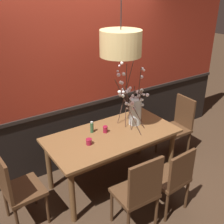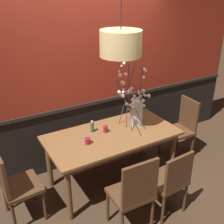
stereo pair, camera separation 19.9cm
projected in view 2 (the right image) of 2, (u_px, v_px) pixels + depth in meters
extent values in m
plane|color=#422D1E|center=(112.00, 181.00, 3.99)|extent=(24.00, 24.00, 0.00)
cube|color=black|center=(89.00, 131.00, 4.36)|extent=(5.54, 0.12, 0.94)
cube|color=black|center=(88.00, 103.00, 4.14)|extent=(5.54, 0.14, 0.05)
cube|color=maroon|center=(85.00, 41.00, 3.76)|extent=(5.54, 0.12, 1.87)
cube|color=brown|center=(112.00, 135.00, 3.66)|extent=(1.75, 0.88, 0.04)
cube|color=brown|center=(112.00, 139.00, 3.69)|extent=(1.64, 0.77, 0.08)
cylinder|color=brown|center=(69.00, 195.00, 3.19)|extent=(0.07, 0.07, 0.74)
cylinder|color=brown|center=(172.00, 156.00, 3.91)|extent=(0.07, 0.07, 0.74)
cylinder|color=brown|center=(49.00, 163.00, 3.74)|extent=(0.07, 0.07, 0.74)
cylinder|color=brown|center=(143.00, 134.00, 4.46)|extent=(0.07, 0.07, 0.74)
cube|color=#4C301C|center=(102.00, 127.00, 4.54)|extent=(0.45, 0.41, 0.04)
cube|color=#4C301C|center=(97.00, 108.00, 4.56)|extent=(0.40, 0.06, 0.49)
cylinder|color=#412917|center=(116.00, 141.00, 4.58)|extent=(0.04, 0.04, 0.42)
cylinder|color=#412917|center=(96.00, 146.00, 4.43)|extent=(0.04, 0.04, 0.42)
cylinder|color=#412917|center=(107.00, 132.00, 4.84)|extent=(0.04, 0.04, 0.42)
cylinder|color=#412917|center=(88.00, 137.00, 4.69)|extent=(0.04, 0.04, 0.42)
cube|color=#4C301C|center=(22.00, 186.00, 3.22)|extent=(0.44, 0.47, 0.04)
cube|color=#4C301C|center=(1.00, 173.00, 3.01)|extent=(0.06, 0.43, 0.50)
cylinder|color=#412917|center=(33.00, 187.00, 3.55)|extent=(0.04, 0.04, 0.43)
cylinder|color=#412917|center=(45.00, 206.00, 3.25)|extent=(0.04, 0.04, 0.43)
cylinder|color=#412917|center=(5.00, 197.00, 3.38)|extent=(0.04, 0.04, 0.43)
cylinder|color=#412917|center=(14.00, 218.00, 3.08)|extent=(0.04, 0.04, 0.43)
cube|color=#4C301C|center=(130.00, 194.00, 3.07)|extent=(0.47, 0.42, 0.04)
cube|color=#4C301C|center=(140.00, 184.00, 2.81)|extent=(0.43, 0.05, 0.50)
cylinder|color=#412917|center=(108.00, 206.00, 3.23)|extent=(0.04, 0.04, 0.45)
cylinder|color=#412917|center=(136.00, 195.00, 3.40)|extent=(0.04, 0.04, 0.45)
cylinder|color=#412917|center=(152.00, 214.00, 3.12)|extent=(0.04, 0.04, 0.45)
cube|color=#4C301C|center=(177.00, 132.00, 4.36)|extent=(0.45, 0.43, 0.04)
cube|color=#4C301C|center=(189.00, 114.00, 4.33)|extent=(0.05, 0.39, 0.49)
cylinder|color=#412917|center=(174.00, 153.00, 4.24)|extent=(0.04, 0.04, 0.44)
cylinder|color=#412917|center=(160.00, 142.00, 4.52)|extent=(0.04, 0.04, 0.44)
cylinder|color=#412917|center=(192.00, 147.00, 4.40)|extent=(0.04, 0.04, 0.44)
cylinder|color=#412917|center=(178.00, 137.00, 4.68)|extent=(0.04, 0.04, 0.44)
cube|color=#4C301C|center=(71.00, 135.00, 4.28)|extent=(0.47, 0.47, 0.04)
cube|color=#4C301C|center=(64.00, 116.00, 4.32)|extent=(0.42, 0.07, 0.45)
cylinder|color=#412917|center=(88.00, 150.00, 4.33)|extent=(0.04, 0.04, 0.43)
cylinder|color=#412917|center=(67.00, 158.00, 4.14)|extent=(0.04, 0.04, 0.43)
cylinder|color=#412917|center=(77.00, 139.00, 4.61)|extent=(0.04, 0.04, 0.43)
cylinder|color=#412917|center=(56.00, 146.00, 4.42)|extent=(0.04, 0.04, 0.43)
cube|color=#4C301C|center=(166.00, 180.00, 3.32)|extent=(0.45, 0.44, 0.04)
cube|color=#4C301C|center=(179.00, 172.00, 3.08)|extent=(0.40, 0.06, 0.42)
cylinder|color=#412917|center=(144.00, 193.00, 3.46)|extent=(0.04, 0.04, 0.42)
cylinder|color=#412917|center=(165.00, 182.00, 3.64)|extent=(0.04, 0.04, 0.42)
cylinder|color=#412917|center=(163.00, 210.00, 3.19)|extent=(0.04, 0.04, 0.42)
cylinder|color=#412917|center=(185.00, 198.00, 3.37)|extent=(0.04, 0.04, 0.42)
cylinder|color=silver|center=(137.00, 112.00, 3.83)|extent=(0.18, 0.18, 0.38)
cylinder|color=silver|center=(136.00, 121.00, 3.89)|extent=(0.15, 0.15, 0.08)
cylinder|color=#472D23|center=(130.00, 108.00, 3.75)|extent=(0.10, 0.28, 0.54)
sphere|color=white|center=(121.00, 95.00, 3.67)|extent=(0.05, 0.05, 0.05)
sphere|color=white|center=(130.00, 105.00, 3.73)|extent=(0.04, 0.04, 0.04)
sphere|color=white|center=(128.00, 109.00, 3.75)|extent=(0.03, 0.03, 0.03)
cylinder|color=#472D23|center=(135.00, 108.00, 3.68)|extent=(0.23, 0.25, 0.59)
sphere|color=white|center=(133.00, 107.00, 3.65)|extent=(0.04, 0.04, 0.04)
sphere|color=white|center=(133.00, 103.00, 3.62)|extent=(0.05, 0.05, 0.05)
sphere|color=white|center=(132.00, 105.00, 3.64)|extent=(0.05, 0.05, 0.05)
sphere|color=white|center=(135.00, 109.00, 3.72)|extent=(0.05, 0.05, 0.05)
cylinder|color=#472D23|center=(140.00, 107.00, 3.80)|extent=(0.02, 0.15, 0.53)
sphere|color=white|center=(143.00, 91.00, 3.72)|extent=(0.05, 0.05, 0.05)
sphere|color=white|center=(144.00, 91.00, 3.75)|extent=(0.03, 0.03, 0.03)
sphere|color=white|center=(143.00, 94.00, 3.77)|extent=(0.04, 0.04, 0.04)
cylinder|color=#472D23|center=(127.00, 96.00, 3.74)|extent=(0.15, 0.19, 0.84)
sphere|color=white|center=(124.00, 90.00, 3.73)|extent=(0.05, 0.05, 0.05)
sphere|color=white|center=(120.00, 75.00, 3.63)|extent=(0.05, 0.05, 0.05)
sphere|color=white|center=(122.00, 83.00, 3.67)|extent=(0.04, 0.04, 0.04)
sphere|color=white|center=(123.00, 83.00, 3.66)|extent=(0.05, 0.05, 0.05)
sphere|color=white|center=(127.00, 92.00, 3.70)|extent=(0.05, 0.05, 0.05)
sphere|color=white|center=(119.00, 71.00, 3.58)|extent=(0.03, 0.03, 0.03)
cylinder|color=#472D23|center=(129.00, 108.00, 3.56)|extent=(0.18, 0.38, 0.70)
sphere|color=white|center=(123.00, 96.00, 3.41)|extent=(0.04, 0.04, 0.04)
sphere|color=white|center=(123.00, 92.00, 3.35)|extent=(0.04, 0.04, 0.04)
sphere|color=white|center=(119.00, 92.00, 3.33)|extent=(0.04, 0.04, 0.04)
sphere|color=white|center=(127.00, 104.00, 3.52)|extent=(0.04, 0.04, 0.04)
cylinder|color=#472D23|center=(135.00, 106.00, 3.80)|extent=(0.10, 0.11, 0.54)
sphere|color=white|center=(132.00, 89.00, 3.69)|extent=(0.04, 0.04, 0.04)
sphere|color=white|center=(133.00, 99.00, 3.77)|extent=(0.05, 0.05, 0.05)
sphere|color=white|center=(134.00, 96.00, 3.75)|extent=(0.04, 0.04, 0.04)
sphere|color=white|center=(130.00, 91.00, 3.73)|extent=(0.06, 0.06, 0.06)
cylinder|color=#472D23|center=(141.00, 109.00, 3.78)|extent=(0.16, 0.11, 0.49)
sphere|color=white|center=(144.00, 106.00, 3.74)|extent=(0.04, 0.04, 0.04)
sphere|color=white|center=(149.00, 96.00, 3.66)|extent=(0.05, 0.05, 0.05)
sphere|color=white|center=(144.00, 101.00, 3.67)|extent=(0.03, 0.03, 0.03)
sphere|color=white|center=(145.00, 95.00, 3.68)|extent=(0.03, 0.03, 0.03)
cylinder|color=#472D23|center=(140.00, 96.00, 3.75)|extent=(0.03, 0.12, 0.83)
sphere|color=white|center=(144.00, 69.00, 3.59)|extent=(0.04, 0.04, 0.04)
sphere|color=white|center=(139.00, 93.00, 3.74)|extent=(0.05, 0.05, 0.05)
sphere|color=white|center=(140.00, 96.00, 3.73)|extent=(0.05, 0.05, 0.05)
sphere|color=white|center=(144.00, 77.00, 3.68)|extent=(0.05, 0.05, 0.05)
sphere|color=white|center=(146.00, 71.00, 3.62)|extent=(0.03, 0.03, 0.03)
sphere|color=white|center=(144.00, 69.00, 3.62)|extent=(0.03, 0.03, 0.03)
cylinder|color=#472D23|center=(127.00, 93.00, 3.82)|extent=(0.29, 0.05, 0.85)
sphere|color=white|center=(124.00, 63.00, 3.74)|extent=(0.04, 0.04, 0.04)
sphere|color=white|center=(126.00, 74.00, 3.75)|extent=(0.05, 0.05, 0.05)
sphere|color=white|center=(122.00, 66.00, 3.78)|extent=(0.03, 0.03, 0.03)
cylinder|color=maroon|center=(105.00, 129.00, 3.68)|extent=(0.06, 0.06, 0.09)
torus|color=#A81B37|center=(105.00, 126.00, 3.66)|extent=(0.07, 0.07, 0.01)
cylinder|color=silver|center=(106.00, 130.00, 3.69)|extent=(0.04, 0.04, 0.05)
cylinder|color=maroon|center=(88.00, 141.00, 3.42)|extent=(0.07, 0.07, 0.08)
torus|color=#A81B37|center=(88.00, 138.00, 3.41)|extent=(0.08, 0.08, 0.01)
cylinder|color=silver|center=(88.00, 142.00, 3.43)|extent=(0.05, 0.05, 0.04)
cylinder|color=#2D5633|center=(92.00, 127.00, 3.68)|extent=(0.05, 0.05, 0.14)
cylinder|color=beige|center=(92.00, 122.00, 3.65)|extent=(0.03, 0.03, 0.02)
cylinder|color=tan|center=(121.00, 43.00, 3.15)|extent=(0.49, 0.49, 0.30)
sphere|color=#F9EAB7|center=(121.00, 47.00, 3.17)|extent=(0.14, 0.14, 0.14)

